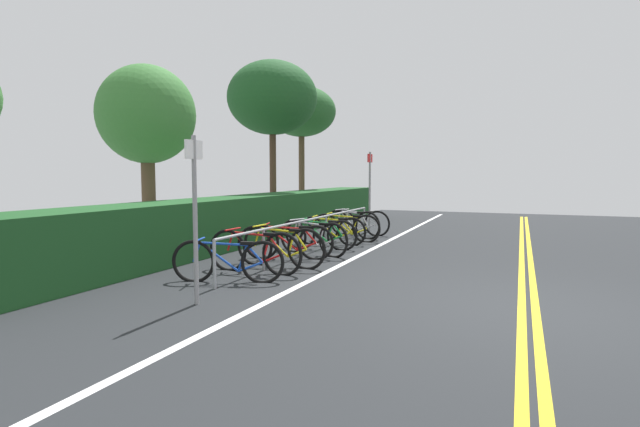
% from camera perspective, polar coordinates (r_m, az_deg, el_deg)
% --- Properties ---
extents(ground_plane, '(32.12, 12.48, 0.05)m').
position_cam_1_polar(ground_plane, '(6.75, 23.01, -10.48)').
color(ground_plane, '#232628').
extents(centre_line_yellow_inner, '(28.91, 0.10, 0.00)m').
position_cam_1_polar(centre_line_yellow_inner, '(6.75, 23.71, -10.28)').
color(centre_line_yellow_inner, gold).
rests_on(centre_line_yellow_inner, ground_plane).
extents(centre_line_yellow_outer, '(28.91, 0.10, 0.00)m').
position_cam_1_polar(centre_line_yellow_outer, '(6.74, 22.33, -10.24)').
color(centre_line_yellow_outer, gold).
rests_on(centre_line_yellow_outer, ground_plane).
extents(bike_lane_stripe_white, '(28.91, 0.12, 0.00)m').
position_cam_1_polar(bike_lane_stripe_white, '(7.41, -2.88, -8.57)').
color(bike_lane_stripe_white, white).
rests_on(bike_lane_stripe_white, ground_plane).
extents(bike_rack, '(7.52, 0.05, 0.75)m').
position_cam_1_polar(bike_rack, '(10.67, -0.75, -1.43)').
color(bike_rack, '#9EA0A5').
rests_on(bike_rack, ground_plane).
extents(bicycle_0, '(0.67, 1.71, 0.71)m').
position_cam_1_polar(bicycle_0, '(7.85, -10.60, -5.44)').
color(bicycle_0, black).
rests_on(bicycle_0, ground_plane).
extents(bicycle_1, '(0.46, 1.83, 0.77)m').
position_cam_1_polar(bicycle_1, '(8.52, -7.60, -4.40)').
color(bicycle_1, black).
rests_on(bicycle_1, ground_plane).
extents(bicycle_2, '(0.46, 1.83, 0.78)m').
position_cam_1_polar(bicycle_2, '(9.01, -4.64, -3.86)').
color(bicycle_2, black).
rests_on(bicycle_2, ground_plane).
extents(bicycle_3, '(0.62, 1.76, 0.74)m').
position_cam_1_polar(bicycle_3, '(9.81, -3.64, -3.29)').
color(bicycle_3, black).
rests_on(bicycle_3, ground_plane).
extents(bicycle_4, '(0.62, 1.77, 0.76)m').
position_cam_1_polar(bicycle_4, '(10.33, -0.85, -2.82)').
color(bicycle_4, black).
rests_on(bicycle_4, ground_plane).
extents(bicycle_5, '(0.46, 1.66, 0.72)m').
position_cam_1_polar(bicycle_5, '(11.04, 0.12, -2.45)').
color(bicycle_5, black).
rests_on(bicycle_5, ground_plane).
extents(bicycle_6, '(0.46, 1.69, 0.72)m').
position_cam_1_polar(bicycle_6, '(11.75, 1.31, -2.02)').
color(bicycle_6, black).
rests_on(bicycle_6, ground_plane).
extents(bicycle_7, '(0.46, 1.78, 0.74)m').
position_cam_1_polar(bicycle_7, '(12.36, 3.00, -1.65)').
color(bicycle_7, black).
rests_on(bicycle_7, ground_plane).
extents(bicycle_8, '(0.58, 1.68, 0.78)m').
position_cam_1_polar(bicycle_8, '(13.10, 3.76, -1.22)').
color(bicycle_8, black).
rests_on(bicycle_8, ground_plane).
extents(bicycle_9, '(0.46, 1.72, 0.74)m').
position_cam_1_polar(bicycle_9, '(13.66, 4.63, -1.05)').
color(bicycle_9, black).
rests_on(bicycle_9, ground_plane).
extents(sign_post_near, '(0.36, 0.06, 2.18)m').
position_cam_1_polar(sign_post_near, '(6.50, -14.30, 1.15)').
color(sign_post_near, gray).
rests_on(sign_post_near, ground_plane).
extents(sign_post_far, '(0.36, 0.06, 2.33)m').
position_cam_1_polar(sign_post_far, '(14.47, 5.78, 3.41)').
color(sign_post_far, gray).
rests_on(sign_post_far, ground_plane).
extents(hedge_backdrop, '(16.47, 1.25, 1.14)m').
position_cam_1_polar(hedge_backdrop, '(13.00, -7.29, -0.38)').
color(hedge_backdrop, '#1C4C21').
rests_on(hedge_backdrop, ground_plane).
extents(tree_mid, '(2.20, 2.20, 4.16)m').
position_cam_1_polar(tree_mid, '(12.07, -19.45, 10.60)').
color(tree_mid, brown).
rests_on(tree_mid, ground_plane).
extents(tree_far_right, '(2.79, 2.79, 5.18)m').
position_cam_1_polar(tree_far_right, '(15.72, -5.54, 13.13)').
color(tree_far_right, '#473323').
rests_on(tree_far_right, ground_plane).
extents(tree_extra, '(2.58, 2.58, 4.95)m').
position_cam_1_polar(tree_extra, '(18.76, -2.16, 11.63)').
color(tree_extra, brown).
rests_on(tree_extra, ground_plane).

